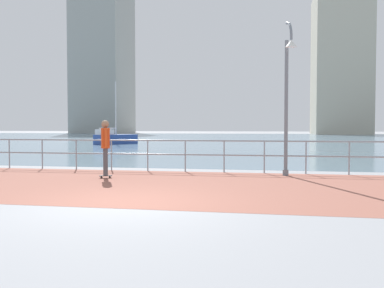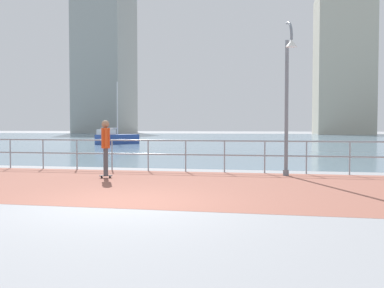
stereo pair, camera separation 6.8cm
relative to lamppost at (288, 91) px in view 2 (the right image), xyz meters
name	(u,v)px [view 2 (the right image)]	position (x,y,z in m)	size (l,w,h in m)	color
ground	(246,141)	(-3.54, 34.39, -2.78)	(220.00, 220.00, 0.00)	gray
brick_paving	(160,185)	(-3.54, -2.74, -2.78)	(28.00, 7.01, 0.01)	#935647
harbor_water	(251,138)	(-3.54, 45.77, -2.78)	(180.00, 88.00, 0.00)	slate
waterfront_railing	(186,150)	(-3.54, 0.77, -1.99)	(25.25, 0.06, 1.15)	#8C99A3
lamppost	(288,91)	(0.00, 0.00, 0.00)	(0.39, 0.81, 5.02)	slate
skateboarder	(106,143)	(-5.60, -1.62, -1.68)	(0.41, 0.53, 1.81)	black
sailboat_blue	(116,138)	(-15.01, 23.68, -2.22)	(3.42, 4.19, 5.88)	#284799
tower_brick	(343,63)	(14.67, 86.01, 13.13)	(11.65, 15.22, 33.49)	#B2AD99
tower_glass	(105,62)	(-45.98, 96.08, 16.75)	(13.17, 15.92, 40.73)	#939993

